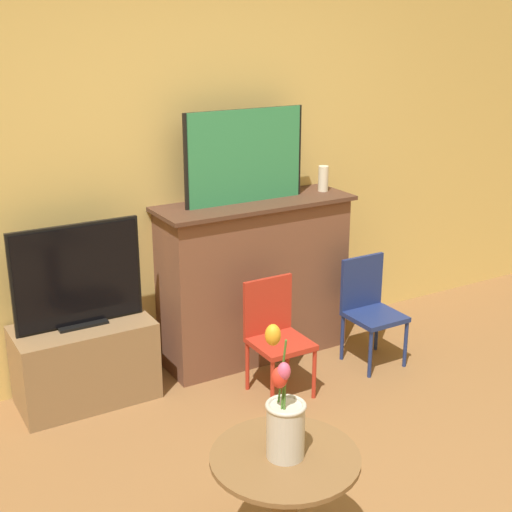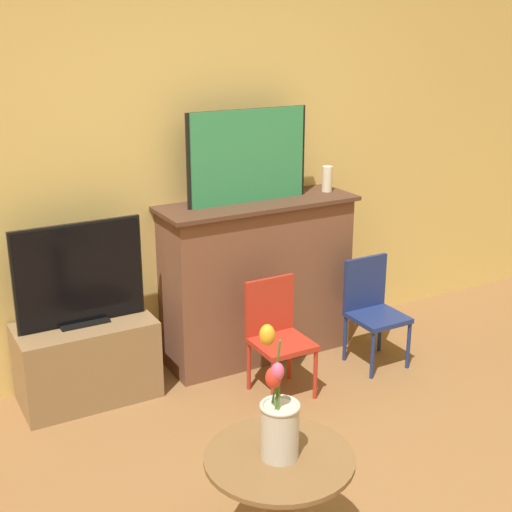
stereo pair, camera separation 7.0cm
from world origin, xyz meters
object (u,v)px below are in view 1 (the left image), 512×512
(chair_blue, at_px, (369,305))
(vase_tulips, at_px, (285,420))
(painting, at_px, (245,156))
(tv_monitor, at_px, (78,277))
(chair_red, at_px, (275,331))

(chair_blue, height_order, vase_tulips, vase_tulips)
(painting, height_order, vase_tulips, painting)
(painting, xyz_separation_m, vase_tulips, (-0.80, -1.71, -0.63))
(tv_monitor, height_order, chair_blue, tv_monitor)
(tv_monitor, xyz_separation_m, vase_tulips, (0.26, -1.68, -0.08))
(chair_red, height_order, vase_tulips, vase_tulips)
(chair_blue, bearing_deg, chair_red, -177.29)
(painting, distance_m, tv_monitor, 1.20)
(vase_tulips, bearing_deg, painting, 64.83)
(painting, bearing_deg, tv_monitor, -178.39)
(chair_blue, bearing_deg, tv_monitor, 166.22)
(chair_red, xyz_separation_m, chair_blue, (0.71, 0.03, 0.00))
(vase_tulips, bearing_deg, chair_blue, 41.27)
(painting, height_order, chair_red, painting)
(chair_blue, distance_m, vase_tulips, 1.94)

